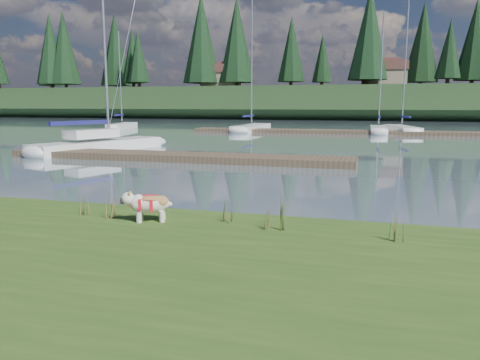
% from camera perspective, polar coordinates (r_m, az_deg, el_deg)
% --- Properties ---
extents(ground, '(200.00, 200.00, 0.00)m').
position_cam_1_polar(ground, '(40.65, 9.61, 5.64)').
color(ground, slate).
rests_on(ground, ground).
extents(ridge, '(200.00, 20.00, 5.00)m').
position_cam_1_polar(ridge, '(83.43, 13.15, 9.07)').
color(ridge, '#1C3118').
rests_on(ridge, ground).
extents(bulldog, '(0.94, 0.60, 0.55)m').
position_cam_1_polar(bulldog, '(8.85, -11.02, -2.77)').
color(bulldog, silver).
rests_on(bulldog, bank).
extents(sailboat_main, '(4.33, 8.73, 12.45)m').
position_cam_1_polar(sailboat_main, '(26.53, -15.77, 4.43)').
color(sailboat_main, white).
rests_on(sailboat_main, ground).
extents(dock_near, '(16.00, 2.00, 0.30)m').
position_cam_1_polar(dock_near, '(21.29, -7.96, 2.84)').
color(dock_near, '#4C3D2C').
rests_on(dock_near, ground).
extents(dock_far, '(26.00, 2.20, 0.30)m').
position_cam_1_polar(dock_far, '(40.46, 12.44, 5.75)').
color(dock_far, '#4C3D2C').
rests_on(dock_far, ground).
extents(sailboat_bg_0, '(2.45, 6.61, 9.58)m').
position_cam_1_polar(sailboat_bg_0, '(48.93, -13.95, 6.48)').
color(sailboat_bg_0, white).
rests_on(sailboat_bg_0, ground).
extents(sailboat_bg_1, '(1.99, 8.66, 12.76)m').
position_cam_1_polar(sailboat_bg_1, '(44.27, 1.69, 6.48)').
color(sailboat_bg_1, white).
rests_on(sailboat_bg_1, ground).
extents(sailboat_bg_2, '(1.49, 6.66, 10.10)m').
position_cam_1_polar(sailboat_bg_2, '(42.64, 16.49, 6.00)').
color(sailboat_bg_2, white).
rests_on(sailboat_bg_2, ground).
extents(sailboat_bg_3, '(3.20, 8.23, 11.86)m').
position_cam_1_polar(sailboat_bg_3, '(44.08, 18.88, 5.97)').
color(sailboat_bg_3, white).
rests_on(sailboat_bg_3, ground).
extents(weed_0, '(0.17, 0.14, 0.68)m').
position_cam_1_polar(weed_0, '(9.28, -15.43, -2.76)').
color(weed_0, '#475B23').
rests_on(weed_0, bank).
extents(weed_1, '(0.17, 0.14, 0.51)m').
position_cam_1_polar(weed_1, '(8.67, -1.51, -3.75)').
color(weed_1, '#475B23').
rests_on(weed_1, bank).
extents(weed_2, '(0.17, 0.14, 0.71)m').
position_cam_1_polar(weed_2, '(8.07, 5.26, -4.14)').
color(weed_2, '#475B23').
rests_on(weed_2, bank).
extents(weed_3, '(0.17, 0.14, 0.49)m').
position_cam_1_polar(weed_3, '(9.67, -18.31, -2.89)').
color(weed_3, '#475B23').
rests_on(weed_3, bank).
extents(weed_4, '(0.17, 0.14, 0.44)m').
position_cam_1_polar(weed_4, '(8.18, 3.04, -4.75)').
color(weed_4, '#475B23').
rests_on(weed_4, bank).
extents(weed_5, '(0.17, 0.14, 0.62)m').
position_cam_1_polar(weed_5, '(7.88, 18.58, -5.24)').
color(weed_5, '#475B23').
rests_on(weed_5, bank).
extents(mud_lip, '(60.00, 0.50, 0.14)m').
position_cam_1_polar(mud_lip, '(10.18, -11.71, -4.82)').
color(mud_lip, '#33281C').
rests_on(mud_lip, ground).
extents(conifer_0, '(5.72, 5.72, 14.15)m').
position_cam_1_polar(conifer_0, '(98.18, -22.10, 14.58)').
color(conifer_0, '#382619').
rests_on(conifer_0, ridge).
extents(conifer_1, '(4.40, 4.40, 11.30)m').
position_cam_1_polar(conifer_1, '(93.18, -12.96, 14.49)').
color(conifer_1, '#382619').
rests_on(conifer_1, ridge).
extents(conifer_2, '(6.60, 6.60, 16.05)m').
position_cam_1_polar(conifer_2, '(84.46, -4.72, 16.79)').
color(conifer_2, '#382619').
rests_on(conifer_2, ridge).
extents(conifer_3, '(4.84, 4.84, 12.25)m').
position_cam_1_polar(conifer_3, '(84.11, 6.28, 15.56)').
color(conifer_3, '#382619').
rests_on(conifer_3, ridge).
extents(conifer_4, '(6.16, 6.16, 15.10)m').
position_cam_1_polar(conifer_4, '(77.05, 15.48, 16.88)').
color(conifer_4, '#382619').
rests_on(conifer_4, ridge).
extents(conifer_5, '(3.96, 3.96, 10.35)m').
position_cam_1_polar(conifer_5, '(81.39, 24.20, 14.39)').
color(conifer_5, '#382619').
rests_on(conifer_5, ridge).
extents(house_0, '(6.30, 5.30, 4.65)m').
position_cam_1_polar(house_0, '(84.75, -2.23, 12.56)').
color(house_0, gray).
rests_on(house_0, ridge).
extents(house_1, '(6.30, 5.30, 4.65)m').
position_cam_1_polar(house_1, '(81.45, 17.51, 12.27)').
color(house_1, gray).
rests_on(house_1, ridge).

